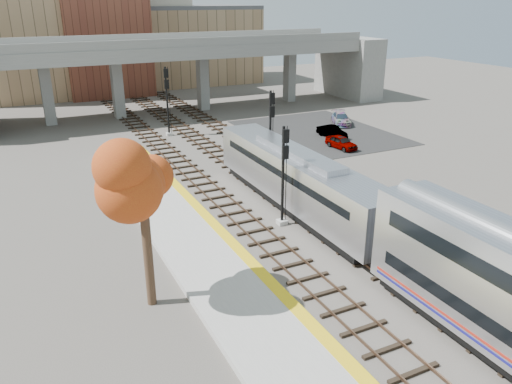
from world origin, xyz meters
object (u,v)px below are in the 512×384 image
signal_mast_mid (271,133)px  tree (141,175)px  car_a (341,142)px  signal_mast_near (283,179)px  car_b (332,132)px  locomotive (297,179)px  signal_mast_far (167,102)px  car_c (341,119)px

signal_mast_mid → tree: bearing=-134.0°
car_a → tree: bearing=-149.2°
signal_mast_near → car_b: (15.18, 16.67, -2.51)m
locomotive → signal_mast_far: (-2.10, 23.26, 1.35)m
car_b → locomotive: bearing=-138.3°
tree → car_b: size_ratio=2.40×
locomotive → car_c: size_ratio=4.21×
car_c → signal_mast_near: bearing=-107.1°
car_b → car_a: bearing=-118.4°
signal_mast_near → car_b: 22.68m
car_c → signal_mast_far: bearing=-166.1°
locomotive → tree: size_ratio=2.14×
signal_mast_near → signal_mast_far: size_ratio=0.91×
signal_mast_far → car_c: (19.44, -3.99, -2.93)m
signal_mast_mid → tree: tree is taller
car_c → car_b: bearing=-108.3°
signal_mast_near → car_b: bearing=47.7°
locomotive → car_b: bearing=48.6°
car_c → tree: bearing=-112.8°
signal_mast_near → signal_mast_far: (0.00, 25.09, 0.46)m
signal_mast_near → signal_mast_mid: size_ratio=0.95×
signal_mast_far → tree: size_ratio=0.81×
signal_mast_near → signal_mast_mid: (4.10, 9.55, 0.25)m
signal_mast_mid → car_a: bearing=18.8°
car_a → car_c: bearing=48.8°
signal_mast_near → car_a: (13.66, 12.81, -2.50)m
tree → car_a: bearing=37.1°
signal_mast_near → car_b: size_ratio=1.77×
signal_mast_mid → car_b: size_ratio=1.87×
locomotive → signal_mast_far: size_ratio=2.63×
signal_mast_mid → signal_mast_far: 16.07m
tree → car_c: tree is taller
tree → car_b: (25.23, 21.76, -5.96)m
car_b → signal_mast_near: bearing=-139.2°
signal_mast_near → car_c: 28.79m
car_b → signal_mast_far: bearing=144.1°
signal_mast_far → locomotive: bearing=-84.8°
locomotive → signal_mast_mid: size_ratio=2.75×
tree → signal_mast_mid: bearing=46.0°
signal_mast_mid → car_b: 13.45m
car_a → car_c: 10.10m
signal_mast_far → car_c: 20.06m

